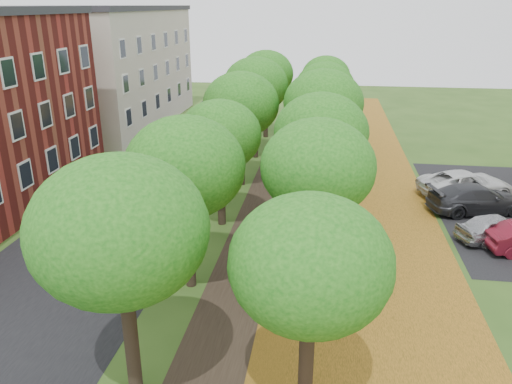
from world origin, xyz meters
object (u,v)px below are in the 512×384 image
(bench, at_px, (268,275))
(car_grey, at_px, (477,199))
(car_white, at_px, (466,184))
(car_silver, at_px, (497,228))

(bench, xyz_separation_m, car_grey, (10.17, 9.06, 0.29))
(car_grey, xyz_separation_m, car_white, (0.00, 2.32, -0.00))
(bench, bearing_deg, car_white, -35.31)
(bench, distance_m, car_grey, 13.62)
(car_silver, distance_m, car_white, 5.86)
(bench, height_order, car_grey, car_grey)
(bench, bearing_deg, car_grey, -41.83)
(bench, relative_size, car_white, 0.36)
(car_silver, relative_size, car_white, 0.71)
(car_silver, height_order, car_white, car_white)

